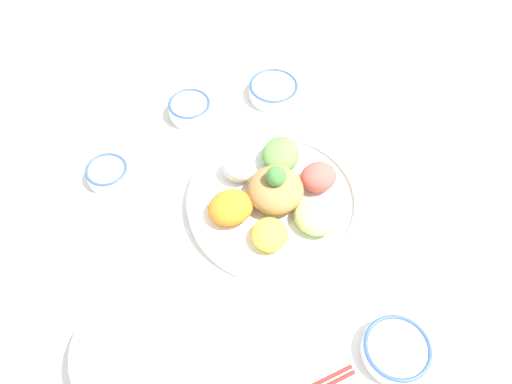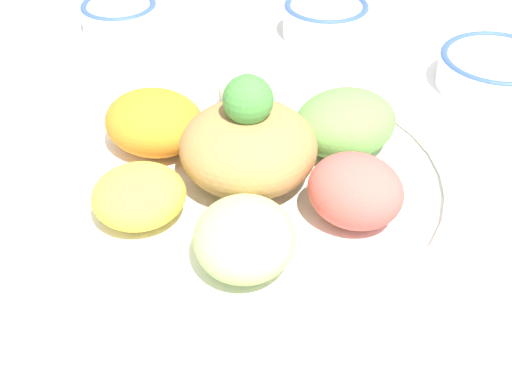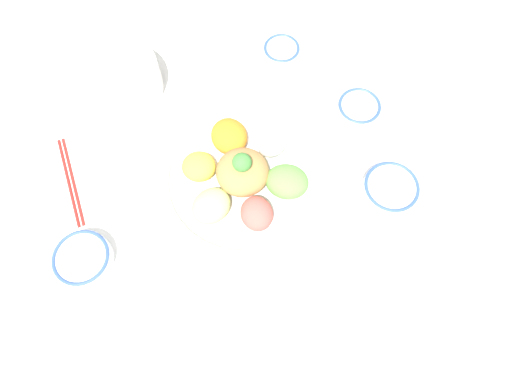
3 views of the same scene
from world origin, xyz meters
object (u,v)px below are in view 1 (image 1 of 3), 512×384
object	(u,v)px
sauce_bowl_red	(273,90)
serving_spoon_main	(450,158)
salad_platter	(275,197)
sauce_bowl_dark	(190,108)
rice_bowl_blue	(107,173)
side_serving_bowl	(142,354)
serving_spoon_extra	(174,69)
rice_bowl_plain	(396,350)

from	to	relation	value
sauce_bowl_red	serving_spoon_main	bearing A→B (deg)	143.76
salad_platter	sauce_bowl_dark	size ratio (longest dim) A/B	3.65
rice_bowl_blue	salad_platter	bearing A→B (deg)	159.99
sauce_bowl_red	side_serving_bowl	bearing A→B (deg)	61.07
sauce_bowl_dark	side_serving_bowl	bearing A→B (deg)	77.54
serving_spoon_extra	serving_spoon_main	bearing A→B (deg)	-123.27
rice_bowl_blue	serving_spoon_main	xyz separation A→B (m)	(-0.74, 0.07, -0.02)
sauce_bowl_dark	side_serving_bowl	world-z (taller)	side_serving_bowl
rice_bowl_blue	sauce_bowl_dark	distance (m)	0.24
sauce_bowl_red	rice_bowl_plain	distance (m)	0.65
rice_bowl_blue	serving_spoon_extra	size ratio (longest dim) A/B	0.71
rice_bowl_blue	rice_bowl_plain	world-z (taller)	rice_bowl_plain
rice_bowl_plain	rice_bowl_blue	bearing A→B (deg)	-43.44
rice_bowl_plain	serving_spoon_main	size ratio (longest dim) A/B	0.91
salad_platter	rice_bowl_plain	distance (m)	0.36
sauce_bowl_dark	sauce_bowl_red	bearing A→B (deg)	-171.22
salad_platter	serving_spoon_extra	xyz separation A→B (m)	(0.18, -0.44, -0.02)
salad_platter	sauce_bowl_dark	world-z (taller)	salad_platter
sauce_bowl_red	serving_spoon_main	xyz separation A→B (m)	(-0.35, 0.25, -0.02)
salad_platter	sauce_bowl_red	distance (m)	0.31
rice_bowl_blue	sauce_bowl_red	bearing A→B (deg)	-154.35
rice_bowl_blue	side_serving_bowl	xyz separation A→B (m)	(-0.06, 0.40, 0.02)
sauce_bowl_red	side_serving_bowl	xyz separation A→B (m)	(0.33, 0.59, 0.02)
salad_platter	sauce_bowl_red	size ratio (longest dim) A/B	3.06
serving_spoon_main	side_serving_bowl	bearing A→B (deg)	129.69
salad_platter	rice_bowl_plain	bearing A→B (deg)	113.52
sauce_bowl_red	serving_spoon_main	world-z (taller)	sauce_bowl_red
rice_bowl_blue	side_serving_bowl	world-z (taller)	side_serving_bowl
rice_bowl_plain	serving_spoon_main	bearing A→B (deg)	-123.46
sauce_bowl_dark	side_serving_bowl	xyz separation A→B (m)	(0.12, 0.56, 0.02)
sauce_bowl_red	salad_platter	bearing A→B (deg)	80.18
rice_bowl_plain	serving_spoon_main	xyz separation A→B (m)	(-0.26, -0.39, -0.02)
side_serving_bowl	sauce_bowl_dark	bearing A→B (deg)	-102.46
side_serving_bowl	serving_spoon_extra	bearing A→B (deg)	-97.42
serving_spoon_main	serving_spoon_extra	world-z (taller)	same
sauce_bowl_dark	serving_spoon_main	bearing A→B (deg)	157.87
salad_platter	sauce_bowl_dark	xyz separation A→B (m)	(0.15, -0.28, -0.01)
side_serving_bowl	serving_spoon_main	size ratio (longest dim) A/B	1.73
sauce_bowl_red	serving_spoon_extra	bearing A→B (deg)	-29.96
salad_platter	rice_bowl_blue	world-z (taller)	salad_platter
salad_platter	serving_spoon_extra	size ratio (longest dim) A/B	2.85
side_serving_bowl	serving_spoon_extra	distance (m)	0.73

